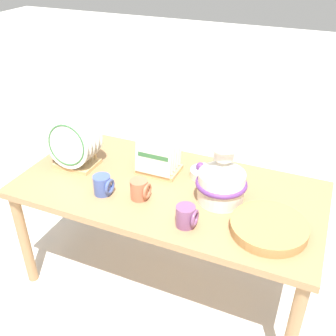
# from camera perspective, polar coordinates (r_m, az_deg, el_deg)

# --- Properties ---
(ground_plane) EXTENTS (14.00, 14.00, 0.00)m
(ground_plane) POSITION_cam_1_polar(r_m,az_deg,el_deg) (2.36, 0.00, -15.41)
(ground_plane) COLOR silver
(display_table) EXTENTS (1.51, 0.74, 0.62)m
(display_table) POSITION_cam_1_polar(r_m,az_deg,el_deg) (1.99, 0.00, -4.36)
(display_table) COLOR #9E754C
(display_table) RESTS_ON ground_plane
(ceramic_vase) EXTENTS (0.24, 0.24, 0.30)m
(ceramic_vase) POSITION_cam_1_polar(r_m,az_deg,el_deg) (1.81, 7.78, -1.51)
(ceramic_vase) COLOR white
(ceramic_vase) RESTS_ON display_table
(dish_rack_round_plates) EXTENTS (0.26, 0.18, 0.28)m
(dish_rack_round_plates) POSITION_cam_1_polar(r_m,az_deg,el_deg) (2.12, -13.48, 3.20)
(dish_rack_round_plates) COLOR tan
(dish_rack_round_plates) RESTS_ON display_table
(dish_rack_square_plates) EXTENTS (0.21, 0.17, 0.22)m
(dish_rack_square_plates) POSITION_cam_1_polar(r_m,az_deg,el_deg) (2.03, -1.32, 1.59)
(dish_rack_square_plates) COLOR tan
(dish_rack_square_plates) RESTS_ON display_table
(wicker_charger_stack) EXTENTS (0.33, 0.33, 0.04)m
(wicker_charger_stack) POSITION_cam_1_polar(r_m,az_deg,el_deg) (1.72, 14.43, -8.35)
(wicker_charger_stack) COLOR #AD7F47
(wicker_charger_stack) RESTS_ON display_table
(mug_cobalt_glaze) EXTENTS (0.09, 0.08, 0.10)m
(mug_cobalt_glaze) POSITION_cam_1_polar(r_m,az_deg,el_deg) (1.90, -9.42, -2.46)
(mug_cobalt_glaze) COLOR #42569E
(mug_cobalt_glaze) RESTS_ON display_table
(mug_terracotta_glaze) EXTENTS (0.09, 0.08, 0.10)m
(mug_terracotta_glaze) POSITION_cam_1_polar(r_m,az_deg,el_deg) (1.85, -4.08, -3.13)
(mug_terracotta_glaze) COLOR #B76647
(mug_terracotta_glaze) RESTS_ON display_table
(mug_plum_glaze) EXTENTS (0.09, 0.08, 0.10)m
(mug_plum_glaze) POSITION_cam_1_polar(r_m,az_deg,el_deg) (1.68, 2.71, -7.02)
(mug_plum_glaze) COLOR #7A4770
(mug_plum_glaze) RESTS_ON display_table
(fruit_bowl) EXTENTS (0.14, 0.14, 0.08)m
(fruit_bowl) POSITION_cam_1_polar(r_m,az_deg,el_deg) (2.02, 5.26, -0.54)
(fruit_bowl) COLOR silver
(fruit_bowl) RESTS_ON display_table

